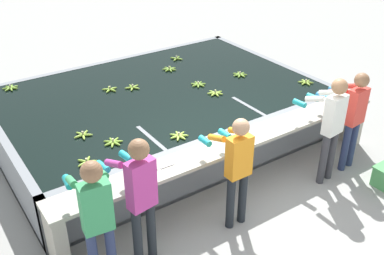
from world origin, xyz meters
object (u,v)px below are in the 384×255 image
at_px(banana_bunch_floating_9, 10,88).
at_px(banana_bunch_floating_10, 198,84).
at_px(worker_0, 96,214).
at_px(banana_bunch_floating_2, 169,69).
at_px(banana_bunch_floating_4, 133,87).
at_px(banana_bunch_floating_12, 83,135).
at_px(worker_2, 237,163).
at_px(worker_1, 140,192).
at_px(knife_0, 158,169).
at_px(banana_bunch_floating_5, 110,89).
at_px(banana_bunch_floating_7, 240,75).
at_px(banana_bunch_floating_1, 177,58).
at_px(banana_bunch_floating_3, 113,142).
at_px(banana_bunch_floating_11, 215,93).
at_px(banana_bunch_floating_0, 306,82).
at_px(worker_4, 353,113).
at_px(worker_3, 331,121).
at_px(banana_bunch_floating_8, 179,136).

xyz_separation_m(banana_bunch_floating_9, banana_bunch_floating_10, (2.79, -1.71, 0.00)).
relative_size(worker_0, banana_bunch_floating_2, 5.96).
distance_m(banana_bunch_floating_4, banana_bunch_floating_12, 1.73).
bearing_deg(worker_2, worker_1, 177.34).
distance_m(banana_bunch_floating_10, knife_0, 2.68).
distance_m(banana_bunch_floating_5, banana_bunch_floating_7, 2.40).
bearing_deg(worker_1, banana_bunch_floating_12, 88.10).
bearing_deg(banana_bunch_floating_7, knife_0, -147.30).
bearing_deg(banana_bunch_floating_7, banana_bunch_floating_4, 162.62).
relative_size(worker_2, banana_bunch_floating_7, 5.64).
height_order(worker_1, banana_bunch_floating_4, worker_1).
relative_size(banana_bunch_floating_1, banana_bunch_floating_4, 0.91).
distance_m(worker_1, worker_2, 1.33).
xyz_separation_m(banana_bunch_floating_10, banana_bunch_floating_12, (-2.37, -0.54, 0.00)).
bearing_deg(banana_bunch_floating_10, banana_bunch_floating_3, -155.40).
bearing_deg(banana_bunch_floating_11, banana_bunch_floating_9, 142.46).
bearing_deg(worker_0, banana_bunch_floating_0, 17.09).
bearing_deg(worker_4, worker_3, -174.93).
height_order(worker_1, worker_4, worker_1).
height_order(worker_2, banana_bunch_floating_5, worker_2).
distance_m(banana_bunch_floating_11, banana_bunch_floating_12, 2.41).
distance_m(banana_bunch_floating_1, banana_bunch_floating_12, 3.31).
xyz_separation_m(worker_0, banana_bunch_floating_0, (4.62, 1.42, -0.15)).
bearing_deg(banana_bunch_floating_1, banana_bunch_floating_10, -106.02).
relative_size(banana_bunch_floating_5, banana_bunch_floating_11, 0.99).
height_order(banana_bunch_floating_2, banana_bunch_floating_4, same).
distance_m(banana_bunch_floating_9, knife_0, 3.68).
relative_size(banana_bunch_floating_1, knife_0, 0.72).
bearing_deg(worker_2, worker_3, 0.34).
distance_m(banana_bunch_floating_2, banana_bunch_floating_7, 1.35).
bearing_deg(banana_bunch_floating_0, banana_bunch_floating_12, 173.43).
bearing_deg(banana_bunch_floating_10, banana_bunch_floating_11, -86.24).
relative_size(banana_bunch_floating_2, banana_bunch_floating_8, 1.00).
height_order(banana_bunch_floating_0, banana_bunch_floating_3, same).
relative_size(worker_4, knife_0, 4.59).
bearing_deg(worker_4, knife_0, 170.82).
bearing_deg(worker_4, banana_bunch_floating_9, 134.31).
height_order(worker_1, banana_bunch_floating_10, worker_1).
height_order(banana_bunch_floating_3, banana_bunch_floating_10, same).
xyz_separation_m(worker_2, banana_bunch_floating_2, (1.07, 3.33, -0.08)).
height_order(banana_bunch_floating_4, banana_bunch_floating_5, same).
distance_m(banana_bunch_floating_0, banana_bunch_floating_3, 3.75).
relative_size(worker_1, worker_2, 1.08).
distance_m(worker_2, banana_bunch_floating_0, 3.10).
relative_size(banana_bunch_floating_0, knife_0, 0.80).
relative_size(banana_bunch_floating_1, banana_bunch_floating_10, 0.90).
relative_size(worker_2, banana_bunch_floating_11, 5.63).
height_order(worker_0, banana_bunch_floating_5, worker_0).
xyz_separation_m(banana_bunch_floating_1, banana_bunch_floating_10, (-0.37, -1.31, -0.00)).
xyz_separation_m(worker_4, banana_bunch_floating_11, (-1.16, 1.91, -0.10)).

